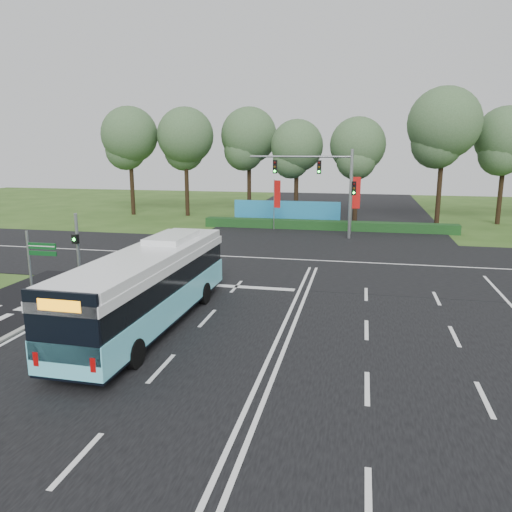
{
  "coord_description": "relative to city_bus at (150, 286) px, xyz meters",
  "views": [
    {
      "loc": [
        2.9,
        -19.2,
        7.14
      ],
      "look_at": [
        -1.61,
        2.0,
        2.39
      ],
      "focal_mm": 35.0,
      "sensor_mm": 36.0,
      "label": 1
    }
  ],
  "objects": [
    {
      "name": "traffic_light_gantry",
      "position": [
        5.46,
        21.85,
        2.96
      ],
      "size": [
        8.41,
        0.28,
        7.0
      ],
      "color": "gray",
      "rests_on": "ground"
    },
    {
      "name": "kerb_strip",
      "position": [
        -4.85,
        -1.65,
        -1.64
      ],
      "size": [
        0.25,
        18.0,
        0.12
      ],
      "primitive_type": "cube",
      "color": "gray",
      "rests_on": "ground"
    },
    {
      "name": "road_cross",
      "position": [
        5.25,
        13.35,
        -1.68
      ],
      "size": [
        120.0,
        14.0,
        0.05
      ],
      "primitive_type": "cube",
      "color": "black",
      "rests_on": "ground"
    },
    {
      "name": "road_main",
      "position": [
        5.25,
        1.35,
        -1.68
      ],
      "size": [
        20.0,
        120.0,
        0.04
      ],
      "primitive_type": "cube",
      "color": "black",
      "rests_on": "ground"
    },
    {
      "name": "city_bus",
      "position": [
        0.0,
        0.0,
        0.0
      ],
      "size": [
        2.7,
        11.82,
        3.38
      ],
      "rotation": [
        0.0,
        0.0,
        -0.02
      ],
      "color": "#67DAEF",
      "rests_on": "ground"
    },
    {
      "name": "hedge",
      "position": [
        5.25,
        25.85,
        -1.3
      ],
      "size": [
        22.0,
        1.2,
        0.8
      ],
      "primitive_type": "cube",
      "color": "#143816",
      "rests_on": "ground"
    },
    {
      "name": "street_sign",
      "position": [
        -5.57,
        0.74,
        0.61
      ],
      "size": [
        1.41,
        0.11,
        3.62
      ],
      "rotation": [
        0.0,
        0.0,
        -0.01
      ],
      "color": "gray",
      "rests_on": "ground"
    },
    {
      "name": "banner_flag_mid",
      "position": [
        7.56,
        24.17,
        1.45
      ],
      "size": [
        0.7,
        0.21,
        4.85
      ],
      "rotation": [
        0.0,
        0.0,
        0.22
      ],
      "color": "gray",
      "rests_on": "ground"
    },
    {
      "name": "blue_hoarding",
      "position": [
        1.25,
        28.35,
        -0.6
      ],
      "size": [
        10.0,
        0.3,
        2.2
      ],
      "primitive_type": "cube",
      "color": "teal",
      "rests_on": "ground"
    },
    {
      "name": "banner_flag_left",
      "position": [
        0.86,
        24.88,
        1.19
      ],
      "size": [
        0.63,
        0.26,
        4.43
      ],
      "rotation": [
        0.0,
        0.0,
        -0.34
      ],
      "color": "gray",
      "rests_on": "ground"
    },
    {
      "name": "ground",
      "position": [
        5.25,
        1.35,
        -1.7
      ],
      "size": [
        120.0,
        120.0,
        0.0
      ],
      "primitive_type": "plane",
      "color": "#2F4F1A",
      "rests_on": "ground"
    },
    {
      "name": "pedestrian_signal",
      "position": [
        -5.54,
        3.95,
        0.47
      ],
      "size": [
        0.37,
        0.44,
        3.98
      ],
      "rotation": [
        0.0,
        0.0,
        -0.31
      ],
      "color": "gray",
      "rests_on": "ground"
    },
    {
      "name": "eucalyptus_row",
      "position": [
        9.26,
        31.83,
        6.62
      ],
      "size": [
        54.81,
        9.85,
        12.55
      ],
      "color": "black",
      "rests_on": "ground"
    }
  ]
}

